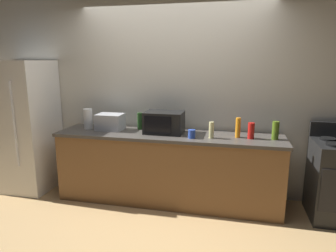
{
  "coord_description": "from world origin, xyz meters",
  "views": [
    {
      "loc": [
        0.81,
        -3.14,
        1.79
      ],
      "look_at": [
        0.0,
        0.4,
        1.0
      ],
      "focal_mm": 31.93,
      "sensor_mm": 36.0,
      "label": 1
    }
  ],
  "objects": [
    {
      "name": "bottle_olive_oil",
      "position": [
        1.27,
        0.4,
        1.01
      ],
      "size": [
        0.08,
        0.08,
        0.21
      ],
      "primitive_type": "cylinder",
      "color": "#4C6B19",
      "rests_on": "counter_run"
    },
    {
      "name": "paper_towel_roll",
      "position": [
        -1.11,
        0.45,
        1.04
      ],
      "size": [
        0.12,
        0.12,
        0.27
      ],
      "primitive_type": "cylinder",
      "color": "white",
      "rests_on": "counter_run"
    },
    {
      "name": "bottle_vinegar",
      "position": [
        0.54,
        0.31,
        1.0
      ],
      "size": [
        0.06,
        0.06,
        0.19
      ],
      "primitive_type": "cylinder",
      "color": "beige",
      "rests_on": "counter_run"
    },
    {
      "name": "toaster_oven",
      "position": [
        -0.8,
        0.46,
        1.01
      ],
      "size": [
        0.34,
        0.26,
        0.21
      ],
      "primitive_type": "cube",
      "color": "#B7BABF",
      "rests_on": "counter_run"
    },
    {
      "name": "counter_run",
      "position": [
        0.0,
        0.4,
        0.45
      ],
      "size": [
        2.84,
        0.64,
        0.9
      ],
      "color": "brown",
      "rests_on": "ground_plane"
    },
    {
      "name": "back_wall",
      "position": [
        0.0,
        0.81,
        1.35
      ],
      "size": [
        6.4,
        0.1,
        2.7
      ],
      "primitive_type": "cube",
      "color": "beige",
      "rests_on": "ground_plane"
    },
    {
      "name": "refrigerator",
      "position": [
        -2.05,
        0.4,
        0.9
      ],
      "size": [
        0.72,
        0.73,
        1.8
      ],
      "color": "white",
      "rests_on": "ground_plane"
    },
    {
      "name": "microwave",
      "position": [
        -0.06,
        0.45,
        1.04
      ],
      "size": [
        0.48,
        0.35,
        0.27
      ],
      "color": "black",
      "rests_on": "counter_run"
    },
    {
      "name": "bottle_dish_soap",
      "position": [
        0.85,
        0.41,
        1.02
      ],
      "size": [
        0.06,
        0.06,
        0.24
      ],
      "primitive_type": "cylinder",
      "color": "orange",
      "rests_on": "counter_run"
    },
    {
      "name": "bottle_wine",
      "position": [
        -0.42,
        0.57,
        1.01
      ],
      "size": [
        0.07,
        0.07,
        0.22
      ],
      "primitive_type": "cylinder",
      "color": "#1E3F19",
      "rests_on": "counter_run"
    },
    {
      "name": "mug_blue",
      "position": [
        0.32,
        0.25,
        0.95
      ],
      "size": [
        0.09,
        0.09,
        0.1
      ],
      "primitive_type": "cylinder",
      "color": "#2D4CB2",
      "rests_on": "counter_run"
    },
    {
      "name": "ground_plane",
      "position": [
        0.0,
        0.0,
        0.0
      ],
      "size": [
        8.0,
        8.0,
        0.0
      ],
      "primitive_type": "plane",
      "color": "tan"
    },
    {
      "name": "bottle_hot_sauce",
      "position": [
        1.0,
        0.38,
        0.99
      ],
      "size": [
        0.08,
        0.08,
        0.19
      ],
      "primitive_type": "cylinder",
      "color": "red",
      "rests_on": "counter_run"
    }
  ]
}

